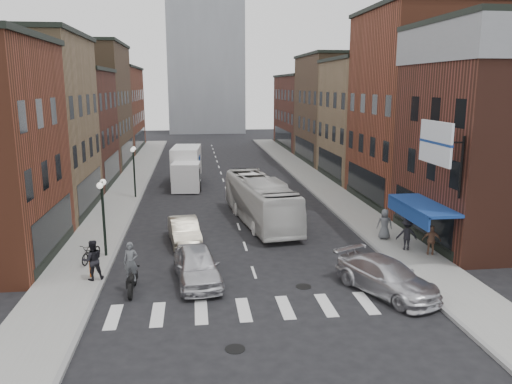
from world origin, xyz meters
TOP-DOWN VIEW (x-y plane):
  - ground at (0.00, 0.00)m, footprint 160.00×160.00m
  - sidewalk_left at (-8.50, 22.00)m, footprint 3.00×74.00m
  - sidewalk_right at (8.50, 22.00)m, footprint 3.00×74.00m
  - curb_left at (-7.00, 22.00)m, footprint 0.20×74.00m
  - curb_right at (7.00, 22.00)m, footprint 0.20×74.00m
  - crosswalk_stripes at (0.00, -3.00)m, footprint 12.00×2.20m
  - bldg_left_mid_a at (-14.99, 14.00)m, footprint 10.30×10.20m
  - bldg_left_mid_b at (-14.99, 24.00)m, footprint 10.30×10.20m
  - bldg_left_far_a at (-14.99, 35.00)m, footprint 10.30×12.20m
  - bldg_left_far_b at (-14.99, 49.00)m, footprint 10.30×16.20m
  - bldg_right_corner at (14.99, 4.50)m, footprint 10.30×9.20m
  - bldg_right_mid_a at (15.00, 14.00)m, footprint 10.30×10.20m
  - bldg_right_mid_b at (14.99, 24.00)m, footprint 10.30×10.20m
  - bldg_right_far_a at (14.99, 35.00)m, footprint 10.30×12.20m
  - bldg_right_far_b at (14.99, 49.00)m, footprint 10.30×16.20m
  - awning_blue at (8.93, 2.50)m, footprint 1.80×5.00m
  - billboard_sign at (8.59, 0.50)m, footprint 1.52×3.00m
  - streetlamp_near at (-7.40, 4.00)m, footprint 0.32×1.22m
  - streetlamp_far at (-7.40, 18.00)m, footprint 0.32×1.22m
  - bike_rack at (-7.60, 1.30)m, footprint 0.08×0.68m
  - box_truck at (-3.40, 22.71)m, footprint 2.77×7.92m
  - motorcycle_rider at (-5.53, -0.68)m, footprint 0.66×2.24m
  - transit_bus at (1.52, 9.87)m, footprint 3.89×10.88m
  - sedan_left_near at (-2.72, 0.11)m, footprint 2.44×4.89m
  - sedan_left_far at (-3.37, 6.00)m, footprint 2.08×4.54m
  - curb_car at (5.39, -2.13)m, footprint 4.01×5.50m
  - parked_bicycle at (-7.95, 3.13)m, footprint 1.14×1.94m
  - ped_left_solo at (-7.40, 0.67)m, footprint 1.02×0.78m
  - ped_right_a at (8.51, 2.93)m, footprint 1.19×0.75m
  - ped_right_b at (9.44, 1.98)m, footprint 1.03×0.78m
  - ped_right_c at (8.05, 4.95)m, footprint 0.97×0.76m

SIDE VIEW (x-z plane):
  - ground at x=0.00m, z-range 0.00..0.00m
  - curb_left at x=-7.00m, z-range -0.08..0.08m
  - curb_right at x=7.00m, z-range -0.08..0.08m
  - crosswalk_stripes at x=0.00m, z-range -0.01..0.01m
  - sidewalk_left at x=-8.50m, z-range 0.00..0.15m
  - sidewalk_right at x=8.50m, z-range 0.00..0.15m
  - bike_rack at x=-7.60m, z-range 0.15..0.95m
  - parked_bicycle at x=-7.95m, z-range 0.15..1.11m
  - sedan_left_far at x=-3.37m, z-range 0.00..1.44m
  - curb_car at x=5.39m, z-range 0.00..1.48m
  - sedan_left_near at x=-2.72m, z-range 0.00..1.60m
  - ped_right_b at x=9.44m, z-range 0.15..1.73m
  - ped_right_a at x=8.51m, z-range 0.15..1.86m
  - ped_right_c at x=8.05m, z-range 0.15..1.90m
  - motorcycle_rider at x=-5.53m, z-range -0.07..2.21m
  - ped_left_solo at x=-7.40m, z-range 0.15..2.01m
  - transit_bus at x=1.52m, z-range 0.00..2.97m
  - box_truck at x=-3.40m, z-range -0.02..3.36m
  - awning_blue at x=8.93m, z-range 2.24..3.02m
  - streetlamp_near at x=-7.40m, z-range 0.86..4.97m
  - streetlamp_far at x=-7.40m, z-range 0.86..4.97m
  - bldg_right_far_b at x=14.99m, z-range 0.00..10.30m
  - bldg_left_mid_b at x=-14.99m, z-range 0.00..10.30m
  - bldg_left_far_b at x=-14.99m, z-range 0.00..11.30m
  - bldg_right_mid_b at x=14.99m, z-range 0.00..11.30m
  - billboard_sign at x=8.59m, z-range 4.28..7.98m
  - bldg_right_far_a at x=14.99m, z-range 0.00..12.30m
  - bldg_left_mid_a at x=-14.99m, z-range 0.00..12.30m
  - bldg_right_corner at x=14.99m, z-range 0.00..12.30m
  - bldg_left_far_a at x=-14.99m, z-range 0.00..13.30m
  - bldg_right_mid_a at x=15.00m, z-range 0.00..14.30m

